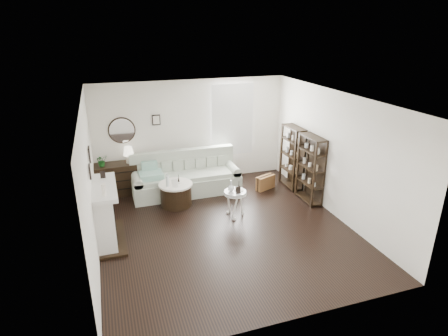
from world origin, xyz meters
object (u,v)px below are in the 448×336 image
object	(u,v)px
drum_table	(176,194)
pedestal_table	(235,193)
dresser	(117,179)
sofa	(186,179)

from	to	relation	value
drum_table	pedestal_table	size ratio (longest dim) A/B	1.31
dresser	sofa	bearing A→B (deg)	-13.22
drum_table	dresser	bearing A→B (deg)	139.85
dresser	pedestal_table	world-z (taller)	dresser
dresser	pedestal_table	size ratio (longest dim) A/B	1.98
sofa	dresser	bearing A→B (deg)	166.78
drum_table	pedestal_table	distance (m)	1.49
pedestal_table	dresser	bearing A→B (deg)	139.90
drum_table	pedestal_table	world-z (taller)	pedestal_table
sofa	drum_table	world-z (taller)	sofa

